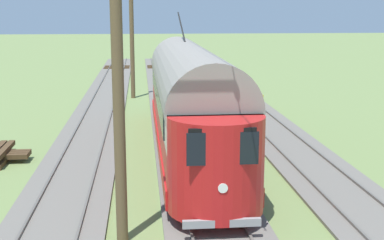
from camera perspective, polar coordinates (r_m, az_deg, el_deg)
ground_plane at (r=22.55m, az=-0.60°, el=-2.59°), size 220.00×220.00×0.00m
track_streetcar_siding at (r=23.58m, az=9.74°, el=-1.98°), size 2.80×80.00×0.18m
track_adjacent_siding at (r=22.84m, az=-0.67°, el=-2.26°), size 2.80×80.00×0.18m
track_third_siding at (r=22.88m, az=-11.40°, el=-2.47°), size 2.80×80.00×0.18m
vintage_streetcar at (r=20.60m, az=-0.24°, el=2.46°), size 2.65×16.97×5.38m
catenary_pole_foreground at (r=34.17m, az=-6.44°, el=8.48°), size 2.65×0.28×7.02m
catenary_pole_mid_near at (r=12.38m, az=-7.71°, el=2.65°), size 2.65×0.28×7.02m
track_end_bumper at (r=30.85m, az=6.02°, el=2.03°), size 1.80×0.60×0.80m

